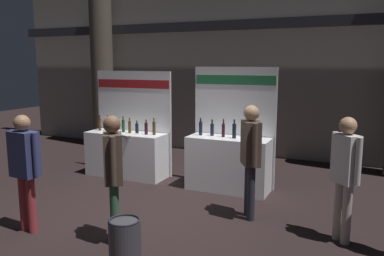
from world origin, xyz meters
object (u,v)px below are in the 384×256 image
(exhibitor_booth_1, at_px, (229,159))
(visitor_6, at_px, (345,169))
(exhibitor_booth_0, at_px, (127,150))
(trash_bin, at_px, (125,249))
(visitor_0, at_px, (25,162))
(visitor_1, at_px, (113,168))
(visitor_3, at_px, (251,151))

(exhibitor_booth_1, bearing_deg, visitor_6, -35.30)
(exhibitor_booth_0, bearing_deg, trash_bin, -57.11)
(exhibitor_booth_0, xyz_separation_m, visitor_6, (4.48, -1.55, 0.44))
(trash_bin, distance_m, visitor_0, 2.17)
(trash_bin, height_order, visitor_1, visitor_1)
(visitor_3, relative_size, visitor_6, 1.04)
(visitor_6, bearing_deg, visitor_1, -110.26)
(trash_bin, relative_size, visitor_1, 0.40)
(exhibitor_booth_0, xyz_separation_m, trash_bin, (2.30, -3.55, -0.23))
(visitor_0, distance_m, visitor_3, 3.33)
(visitor_6, bearing_deg, visitor_0, -115.06)
(exhibitor_booth_1, relative_size, visitor_3, 1.31)
(visitor_1, bearing_deg, visitor_6, -101.04)
(visitor_0, height_order, visitor_3, visitor_3)
(exhibitor_booth_0, height_order, visitor_3, exhibitor_booth_0)
(exhibitor_booth_1, xyz_separation_m, visitor_1, (-0.67, -2.82, 0.44))
(trash_bin, relative_size, visitor_0, 0.41)
(exhibitor_booth_1, bearing_deg, trash_bin, -90.61)
(exhibitor_booth_1, bearing_deg, exhibitor_booth_0, 179.41)
(visitor_6, bearing_deg, trash_bin, -92.39)
(exhibitor_booth_1, bearing_deg, visitor_0, -123.93)
(visitor_0, bearing_deg, visitor_1, 15.13)
(visitor_3, bearing_deg, trash_bin, -48.62)
(trash_bin, bearing_deg, exhibitor_booth_0, 122.89)
(visitor_1, xyz_separation_m, visitor_6, (2.83, 1.29, -0.03))
(exhibitor_booth_1, xyz_separation_m, trash_bin, (-0.04, -3.53, -0.26))
(visitor_6, bearing_deg, visitor_3, -146.89)
(visitor_3, bearing_deg, exhibitor_booth_1, -177.61)
(trash_bin, height_order, visitor_0, visitor_0)
(visitor_1, height_order, visitor_6, visitor_1)
(exhibitor_booth_1, relative_size, visitor_1, 1.35)
(trash_bin, xyz_separation_m, visitor_1, (-0.64, 0.71, 0.70))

